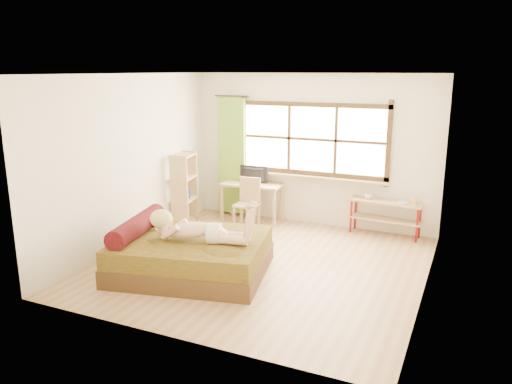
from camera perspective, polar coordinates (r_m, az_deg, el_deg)
The scene contains 18 objects.
floor at distance 7.33m, azimuth 0.65°, elevation -8.27°, with size 4.50×4.50×0.00m, color #9E754C.
ceiling at distance 6.79m, azimuth 0.71°, elevation 13.34°, with size 4.50×4.50×0.00m, color white.
wall_back at distance 9.01m, azimuth 6.44°, elevation 4.76°, with size 4.50×4.50×0.00m, color silver.
wall_front at distance 5.01m, azimuth -9.68°, elevation -2.68°, with size 4.50×4.50×0.00m, color silver.
wall_left at distance 8.08m, azimuth -14.12°, elevation 3.39°, with size 4.50×4.50×0.00m, color silver.
wall_right at distance 6.40m, azimuth 19.48°, elevation 0.32°, with size 4.50×4.50×0.00m, color silver.
window at distance 8.96m, azimuth 6.40°, elevation 5.74°, with size 2.80×0.16×1.46m.
curtain at distance 9.52m, azimuth -2.76°, elevation 4.09°, with size 0.55×0.10×2.20m, color olive.
bed at distance 7.03m, azimuth -7.76°, elevation -6.99°, with size 2.32×2.01×0.77m.
woman at distance 6.73m, azimuth -6.64°, elevation -3.10°, with size 1.42×0.40×0.61m, color #DBA98D, non-canonical shape.
kitten at distance 7.36m, azimuth -11.84°, elevation -3.29°, with size 0.30×0.12×0.24m, color black, non-canonical shape.
desk at distance 9.25m, azimuth -0.49°, elevation 0.42°, with size 1.15×0.57×0.70m.
monitor at distance 9.24m, azimuth -0.36°, elevation 2.00°, with size 0.55×0.07×0.32m, color black.
chair at distance 8.92m, azimuth -0.91°, elevation -0.89°, with size 0.41×0.41×0.88m.
pipe_shelf at distance 8.71m, azimuth 14.64°, elevation -2.03°, with size 1.23×0.39×0.69m.
cup at distance 8.71m, azimuth 12.71°, elevation -0.47°, with size 0.13×0.13×0.10m, color gray.
book at distance 8.64m, azimuth 15.94°, elevation -1.08°, with size 0.15×0.21×0.02m, color gray.
bookshelf at distance 9.12m, azimuth -8.19°, elevation 0.40°, with size 0.43×0.62×1.30m.
Camera 1 is at (2.71, -6.22, 2.76)m, focal length 35.00 mm.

